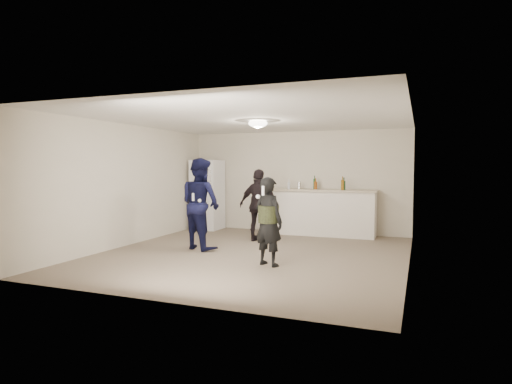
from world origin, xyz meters
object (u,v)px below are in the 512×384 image
(fridge, at_px, (207,195))
(man, at_px, (200,204))
(shaker, at_px, (299,185))
(counter, at_px, (319,213))
(woman, at_px, (268,221))
(spectator, at_px, (259,205))

(fridge, height_order, man, fridge)
(man, bearing_deg, shaker, -94.11)
(shaker, height_order, man, man)
(fridge, distance_m, man, 2.73)
(counter, relative_size, woman, 1.78)
(counter, distance_m, shaker, 0.82)
(fridge, relative_size, woman, 1.23)
(counter, xyz_separation_m, spectator, (-1.04, -1.32, 0.26))
(counter, height_order, woman, woman)
(man, bearing_deg, counter, -102.57)
(counter, bearing_deg, fridge, -178.64)
(woman, xyz_separation_m, spectator, (-0.96, 2.10, 0.06))
(shaker, xyz_separation_m, spectator, (-0.53, -1.34, -0.39))
(fridge, relative_size, shaker, 10.59)
(fridge, xyz_separation_m, man, (1.14, -2.48, -0.00))
(fridge, relative_size, man, 1.00)
(counter, xyz_separation_m, woman, (-0.08, -3.42, 0.21))
(woman, bearing_deg, shaker, -62.46)
(counter, relative_size, fridge, 1.44)
(fridge, bearing_deg, shaker, 2.13)
(woman, distance_m, spectator, 2.31)
(shaker, height_order, woman, woman)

